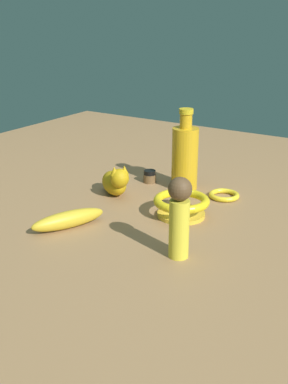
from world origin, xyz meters
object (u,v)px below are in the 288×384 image
(person_figure_adult, at_px, (179,216))
(banana, at_px, (68,220))
(bangle, at_px, (224,195))
(cat_figurine, at_px, (115,181))
(bottle_tall, at_px, (185,156))
(bowl, at_px, (181,204))
(nail_polish_jar, at_px, (150,176))

(person_figure_adult, bearing_deg, banana, -177.29)
(bangle, height_order, cat_figurine, cat_figurine)
(person_figure_adult, xyz_separation_m, bottle_tall, (-0.20, 0.39, 0.00))
(bowl, distance_m, nail_polish_jar, 0.28)
(person_figure_adult, height_order, nail_polish_jar, person_figure_adult)
(nail_polish_jar, bearing_deg, cat_figurine, -98.57)
(bowl, height_order, person_figure_adult, person_figure_adult)
(cat_figurine, bearing_deg, bangle, 29.12)
(person_figure_adult, distance_m, nail_polish_jar, 0.50)
(nail_polish_jar, xyz_separation_m, cat_figurine, (-0.02, -0.15, 0.02))
(cat_figurine, bearing_deg, banana, -81.88)
(cat_figurine, xyz_separation_m, bottle_tall, (0.14, 0.16, 0.06))
(bangle, bearing_deg, bottle_tall, 175.57)
(person_figure_adult, xyz_separation_m, nail_polish_jar, (-0.31, 0.38, -0.08))
(bangle, xyz_separation_m, cat_figurine, (-0.27, -0.15, 0.03))
(nail_polish_jar, xyz_separation_m, bottle_tall, (0.11, 0.01, 0.08))
(bangle, height_order, person_figure_adult, person_figure_adult)
(banana, bearing_deg, bottle_tall, 10.27)
(bottle_tall, bearing_deg, bangle, -4.43)
(person_figure_adult, distance_m, cat_figurine, 0.41)
(person_figure_adult, xyz_separation_m, cat_figurine, (-0.33, 0.23, -0.05))
(bangle, height_order, nail_polish_jar, nail_polish_jar)
(banana, bearing_deg, person_figure_adult, -63.05)
(bowl, bearing_deg, bottle_tall, 116.54)
(bangle, distance_m, person_figure_adult, 0.40)
(bangle, relative_size, nail_polish_jar, 2.19)
(person_figure_adult, height_order, bottle_tall, bottle_tall)
(bottle_tall, bearing_deg, nail_polish_jar, -173.53)
(banana, relative_size, cat_figurine, 1.42)
(nail_polish_jar, relative_size, bottle_tall, 0.17)
(nail_polish_jar, height_order, cat_figurine, cat_figurine)
(bowl, relative_size, cat_figurine, 1.08)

